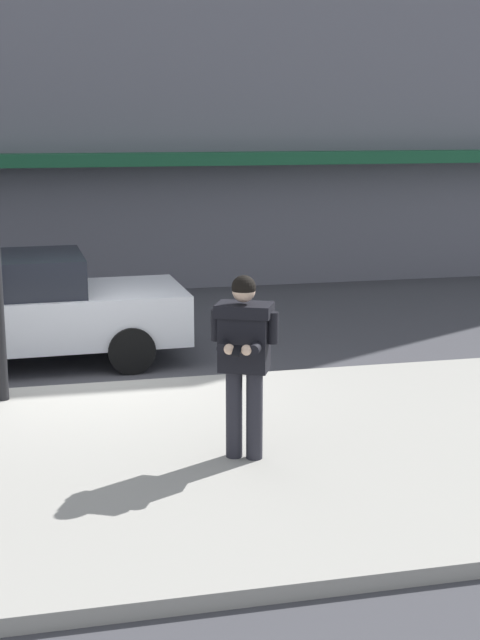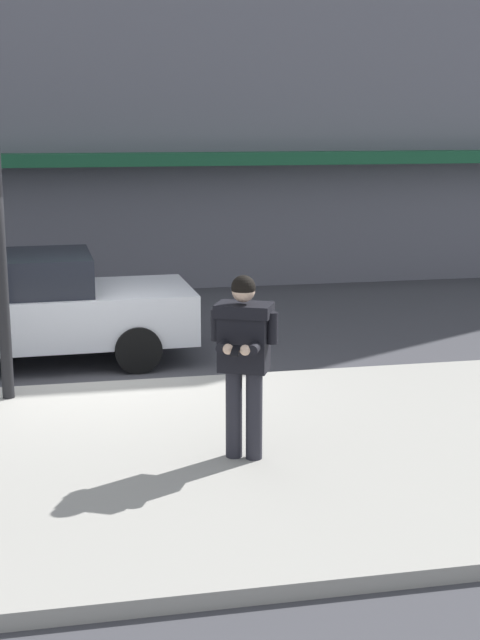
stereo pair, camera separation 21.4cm
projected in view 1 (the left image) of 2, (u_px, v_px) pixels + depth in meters
ground_plane at (91, 389)px, 11.33m from camera, size 80.00×80.00×0.00m
sidewalk at (210, 459)px, 8.82m from camera, size 32.00×5.30×0.14m
curb_paint_line at (168, 382)px, 11.60m from camera, size 28.00×0.12×0.01m
parked_sedan_mid at (18, 309)px, 12.31m from camera, size 4.56×2.04×1.54m
man_texting_on_phone at (244, 347)px, 8.42m from camera, size 0.62×0.65×1.81m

